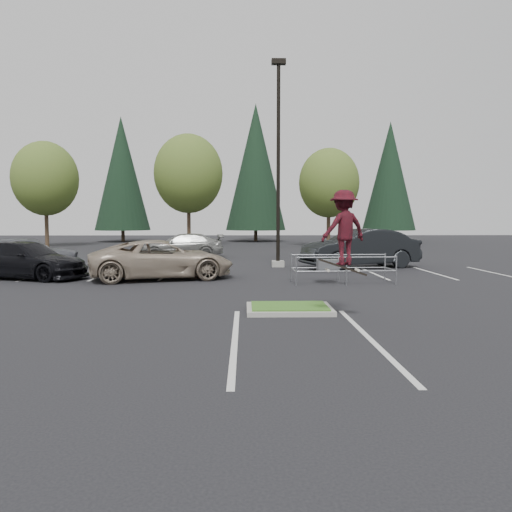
{
  "coord_description": "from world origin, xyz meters",
  "views": [
    {
      "loc": [
        -1.14,
        -12.77,
        2.4
      ],
      "look_at": [
        -0.83,
        1.5,
        1.33
      ],
      "focal_mm": 35.0,
      "sensor_mm": 36.0,
      "label": 1
    }
  ],
  "objects_px": {
    "decid_c": "(329,185)",
    "cart_corral": "(331,265)",
    "car_r_charc": "(360,248)",
    "conif_c": "(390,176)",
    "light_pole": "(278,175)",
    "skateboarder": "(343,228)",
    "car_far_silver": "(183,246)",
    "conif_a": "(122,174)",
    "car_l_tan": "(161,260)",
    "car_l_black": "(24,260)",
    "car_l_grey": "(27,253)",
    "decid_a": "(45,181)",
    "decid_b": "(188,176)",
    "conif_b": "(256,167)"
  },
  "relations": [
    {
      "from": "conif_c",
      "to": "cart_corral",
      "type": "bearing_deg",
      "value": -109.43
    },
    {
      "from": "conif_c",
      "to": "decid_a",
      "type": "bearing_deg",
      "value": -163.52
    },
    {
      "from": "decid_c",
      "to": "skateboarder",
      "type": "height_order",
      "value": "decid_c"
    },
    {
      "from": "car_far_silver",
      "to": "light_pole",
      "type": "bearing_deg",
      "value": 36.28
    },
    {
      "from": "conif_c",
      "to": "car_r_charc",
      "type": "distance_m",
      "value": 30.15
    },
    {
      "from": "conif_c",
      "to": "cart_corral",
      "type": "relative_size",
      "value": 3.31
    },
    {
      "from": "cart_corral",
      "to": "conif_b",
      "type": "bearing_deg",
      "value": 91.21
    },
    {
      "from": "conif_a",
      "to": "light_pole",
      "type": "bearing_deg",
      "value": -62.62
    },
    {
      "from": "car_l_black",
      "to": "car_far_silver",
      "type": "height_order",
      "value": "car_l_black"
    },
    {
      "from": "light_pole",
      "to": "cart_corral",
      "type": "distance_m",
      "value": 7.57
    },
    {
      "from": "conif_a",
      "to": "car_l_tan",
      "type": "distance_m",
      "value": 34.92
    },
    {
      "from": "decid_a",
      "to": "car_l_tan",
      "type": "relative_size",
      "value": 1.58
    },
    {
      "from": "car_far_silver",
      "to": "decid_b",
      "type": "bearing_deg",
      "value": 178.38
    },
    {
      "from": "decid_c",
      "to": "skateboarder",
      "type": "xyz_separation_m",
      "value": [
        -4.81,
        -30.83,
        -3.08
      ]
    },
    {
      "from": "skateboarder",
      "to": "car_l_grey",
      "type": "height_order",
      "value": "skateboarder"
    },
    {
      "from": "decid_a",
      "to": "decid_c",
      "type": "xyz_separation_m",
      "value": [
        24.0,
        -0.2,
        -0.33
      ]
    },
    {
      "from": "car_l_black",
      "to": "decid_c",
      "type": "bearing_deg",
      "value": -18.05
    },
    {
      "from": "car_l_black",
      "to": "car_l_grey",
      "type": "height_order",
      "value": "car_l_grey"
    },
    {
      "from": "light_pole",
      "to": "skateboarder",
      "type": "height_order",
      "value": "light_pole"
    },
    {
      "from": "cart_corral",
      "to": "conif_c",
      "type": "bearing_deg",
      "value": 68.36
    },
    {
      "from": "car_l_grey",
      "to": "car_r_charc",
      "type": "distance_m",
      "value": 16.01
    },
    {
      "from": "decid_b",
      "to": "conif_a",
      "type": "relative_size",
      "value": 0.74
    },
    {
      "from": "decid_a",
      "to": "conif_a",
      "type": "height_order",
      "value": "conif_a"
    },
    {
      "from": "car_far_silver",
      "to": "conif_c",
      "type": "bearing_deg",
      "value": 132.31
    },
    {
      "from": "decid_c",
      "to": "car_far_silver",
      "type": "distance_m",
      "value": 16.77
    },
    {
      "from": "conif_b",
      "to": "car_far_silver",
      "type": "distance_m",
      "value": 24.12
    },
    {
      "from": "decid_a",
      "to": "cart_corral",
      "type": "xyz_separation_m",
      "value": [
        20.09,
        -24.33,
        -4.92
      ]
    },
    {
      "from": "car_r_charc",
      "to": "cart_corral",
      "type": "bearing_deg",
      "value": -39.36
    },
    {
      "from": "decid_b",
      "to": "decid_c",
      "type": "bearing_deg",
      "value": -3.34
    },
    {
      "from": "decid_c",
      "to": "cart_corral",
      "type": "xyz_separation_m",
      "value": [
        -3.91,
        -24.13,
        -4.59
      ]
    },
    {
      "from": "light_pole",
      "to": "car_l_tan",
      "type": "xyz_separation_m",
      "value": [
        -5.0,
        -5.0,
        -3.78
      ]
    },
    {
      "from": "decid_a",
      "to": "decid_c",
      "type": "bearing_deg",
      "value": -0.48
    },
    {
      "from": "car_l_tan",
      "to": "car_l_black",
      "type": "xyz_separation_m",
      "value": [
        -5.5,
        0.33,
        -0.04
      ]
    },
    {
      "from": "decid_c",
      "to": "car_l_black",
      "type": "bearing_deg",
      "value": -125.4
    },
    {
      "from": "decid_b",
      "to": "cart_corral",
      "type": "distance_m",
      "value": 26.66
    },
    {
      "from": "decid_c",
      "to": "skateboarder",
      "type": "relative_size",
      "value": 4.11
    },
    {
      "from": "light_pole",
      "to": "car_l_black",
      "type": "height_order",
      "value": "light_pole"
    },
    {
      "from": "decid_b",
      "to": "skateboarder",
      "type": "relative_size",
      "value": 4.73
    },
    {
      "from": "conif_a",
      "to": "car_r_charc",
      "type": "height_order",
      "value": "conif_a"
    },
    {
      "from": "conif_b",
      "to": "car_r_charc",
      "type": "relative_size",
      "value": 2.52
    },
    {
      "from": "decid_a",
      "to": "decid_b",
      "type": "xyz_separation_m",
      "value": [
        12.0,
        0.5,
        0.46
      ]
    },
    {
      "from": "skateboarder",
      "to": "decid_a",
      "type": "bearing_deg",
      "value": -81.95
    },
    {
      "from": "conif_a",
      "to": "car_r_charc",
      "type": "relative_size",
      "value": 2.26
    },
    {
      "from": "car_l_black",
      "to": "car_l_grey",
      "type": "relative_size",
      "value": 1.1
    },
    {
      "from": "conif_b",
      "to": "car_l_black",
      "type": "xyz_separation_m",
      "value": [
        -10.0,
        -33.17,
        -7.11
      ]
    },
    {
      "from": "conif_c",
      "to": "car_far_silver",
      "type": "bearing_deg",
      "value": -131.47
    },
    {
      "from": "skateboarder",
      "to": "car_l_grey",
      "type": "xyz_separation_m",
      "value": [
        -12.68,
        12.06,
        -1.39
      ]
    },
    {
      "from": "conif_c",
      "to": "car_l_grey",
      "type": "height_order",
      "value": "conif_c"
    },
    {
      "from": "conif_b",
      "to": "car_far_silver",
      "type": "bearing_deg",
      "value": -102.53
    },
    {
      "from": "conif_a",
      "to": "car_r_charc",
      "type": "distance_m",
      "value": 34.53
    }
  ]
}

